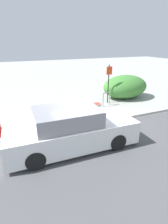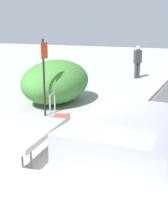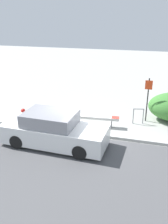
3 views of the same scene
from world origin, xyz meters
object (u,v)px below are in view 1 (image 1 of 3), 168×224
(bench, at_px, (80,108))
(bike_rack, at_px, (106,98))
(parked_car_near, at_px, (71,130))
(sign_post, at_px, (109,81))

(bench, xyz_separation_m, bike_rack, (2.03, 0.92, 0.03))
(bike_rack, relative_size, parked_car_near, 0.18)
(bike_rack, xyz_separation_m, sign_post, (0.37, 0.46, 0.88))
(sign_post, bearing_deg, bench, -150.12)
(sign_post, distance_m, parked_car_near, 5.26)
(bench, relative_size, sign_post, 1.04)
(parked_car_near, bearing_deg, sign_post, 47.02)
(bench, height_order, sign_post, sign_post)
(bike_rack, bearing_deg, sign_post, 51.33)
(parked_car_near, bearing_deg, bench, 63.32)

